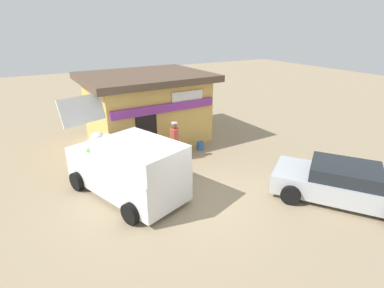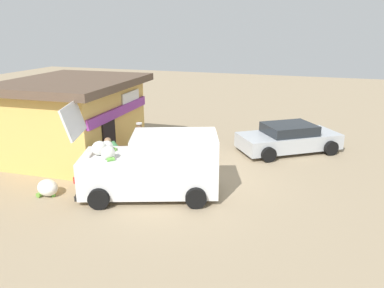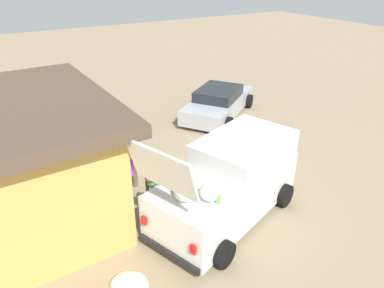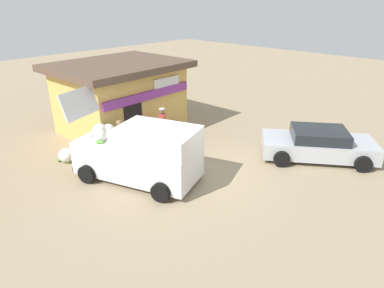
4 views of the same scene
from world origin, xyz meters
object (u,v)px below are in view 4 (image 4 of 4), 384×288
Objects in this scene: delivery_van at (141,153)px; paint_bucket at (181,129)px; parked_sedan at (318,144)px; vendor_standing at (162,124)px; storefront_bar at (121,96)px; customer_bending at (126,137)px; unloaded_banana_pile at (66,155)px.

delivery_van reaches higher than paint_bucket.
parked_sedan is 2.80× the size of vendor_standing.
storefront_bar is at bearing 91.24° from vendor_standing.
parked_sedan is 12.55× the size of paint_bucket.
customer_bending is 4.37× the size of paint_bucket.
vendor_standing is at bearing -88.76° from storefront_bar.
delivery_van is 3.05m from vendor_standing.
parked_sedan reaches higher than paint_bucket.
parked_sedan is at bearing -32.20° from delivery_van.
vendor_standing reaches higher than parked_sedan.
paint_bucket is (3.96, 2.11, -0.80)m from delivery_van.
storefront_bar reaches higher than parked_sedan.
paint_bucket is (-1.80, 5.74, -0.39)m from parked_sedan.
customer_bending reaches higher than unloaded_banana_pile.
storefront_bar is at bearing 56.70° from customer_bending.
vendor_standing is 4.49× the size of paint_bucket.
parked_sedan is (5.76, -3.63, -0.41)m from delivery_van.
delivery_van is at bearing -108.96° from customer_bending.
customer_bending is at bearing -123.30° from storefront_bar.
vendor_standing reaches higher than unloaded_banana_pile.
delivery_van reaches higher than customer_bending.
parked_sedan is at bearing -45.49° from customer_bending.
storefront_bar is at bearing 20.33° from unloaded_banana_pile.
vendor_standing is (2.51, 1.73, -0.07)m from delivery_van.
delivery_van is at bearing -151.93° from paint_bucket.
paint_bucket is at bearing 14.74° from vendor_standing.
storefront_bar is 8.86m from parked_sedan.
vendor_standing is at bearing -165.26° from paint_bucket.
customer_bending is (0.57, 1.65, -0.05)m from delivery_van.
paint_bucket is at bearing 28.07° from delivery_van.
customer_bending is at bearing -177.74° from vendor_standing.
customer_bending is 2.40m from unloaded_banana_pile.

